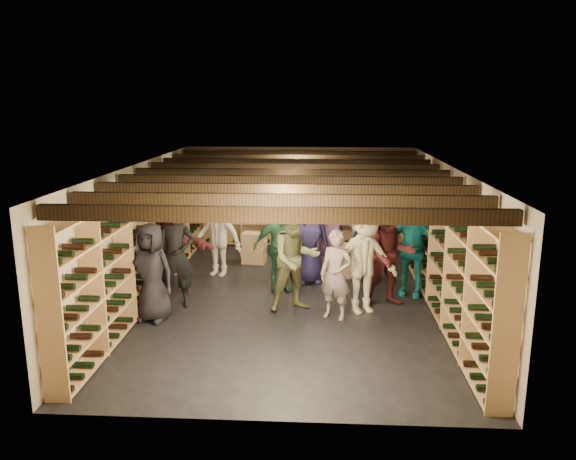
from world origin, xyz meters
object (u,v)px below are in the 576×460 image
(person_0, at_px, (151,272))
(person_6, at_px, (309,241))
(person_12, at_px, (368,240))
(person_9, at_px, (217,234))
(crate_stack_right, at_px, (337,261))
(crate_loose, at_px, (332,273))
(person_5, at_px, (173,249))
(crate_stack_left, at_px, (254,248))
(person_11, at_px, (330,233))
(person_4, at_px, (412,248))
(person_7, at_px, (336,275))
(person_3, at_px, (364,260))
(person_2, at_px, (295,259))
(person_10, at_px, (280,247))
(person_8, at_px, (390,255))
(person_1, at_px, (176,256))

(person_0, distance_m, person_6, 3.25)
(person_12, bearing_deg, person_9, -176.84)
(person_0, height_order, person_12, person_12)
(crate_stack_right, height_order, crate_loose, crate_stack_right)
(person_5, distance_m, person_9, 1.26)
(crate_stack_left, distance_m, person_11, 1.98)
(crate_loose, xyz_separation_m, person_4, (1.42, -0.98, 0.80))
(person_4, relative_size, person_9, 1.02)
(person_6, bearing_deg, person_4, -33.55)
(person_7, bearing_deg, person_3, 51.75)
(person_2, distance_m, person_5, 2.40)
(person_9, bearing_deg, person_10, -13.57)
(crate_loose, height_order, person_12, person_12)
(person_7, xyz_separation_m, person_8, (0.95, 0.67, 0.17))
(person_7, bearing_deg, person_1, -166.19)
(person_8, bearing_deg, person_6, 130.65)
(person_5, bearing_deg, crate_loose, 14.20)
(person_3, bearing_deg, person_7, -173.05)
(person_6, xyz_separation_m, person_8, (1.43, -1.16, 0.07))
(crate_stack_right, height_order, person_0, person_0)
(crate_stack_right, relative_size, crate_loose, 1.36)
(person_2, relative_size, person_9, 1.05)
(person_0, height_order, person_9, person_9)
(person_3, bearing_deg, person_4, 22.40)
(person_9, bearing_deg, crate_stack_left, 74.73)
(person_3, distance_m, person_5, 3.53)
(person_4, bearing_deg, person_0, -143.55)
(crate_loose, height_order, person_0, person_0)
(person_1, distance_m, person_12, 3.80)
(person_3, xyz_separation_m, person_9, (-2.82, 1.91, -0.06))
(crate_loose, bearing_deg, person_1, -146.53)
(person_8, distance_m, person_12, 1.40)
(person_0, height_order, person_2, person_2)
(person_3, relative_size, person_7, 1.25)
(person_1, height_order, person_5, person_1)
(person_5, bearing_deg, person_8, -12.29)
(person_2, xyz_separation_m, person_12, (1.37, 1.70, -0.08))
(crate_loose, distance_m, person_5, 3.23)
(crate_stack_right, relative_size, person_0, 0.42)
(crate_stack_right, relative_size, person_8, 0.37)
(crate_loose, relative_size, person_12, 0.31)
(person_0, distance_m, person_2, 2.37)
(person_8, bearing_deg, person_7, -155.07)
(person_2, bearing_deg, person_9, 109.84)
(crate_stack_left, distance_m, person_12, 2.66)
(person_3, bearing_deg, person_10, 122.14)
(crate_stack_right, xyz_separation_m, crate_loose, (-0.11, 0.00, -0.25))
(person_2, bearing_deg, person_3, -25.54)
(person_10, bearing_deg, person_8, -36.15)
(crate_stack_right, distance_m, person_8, 1.83)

